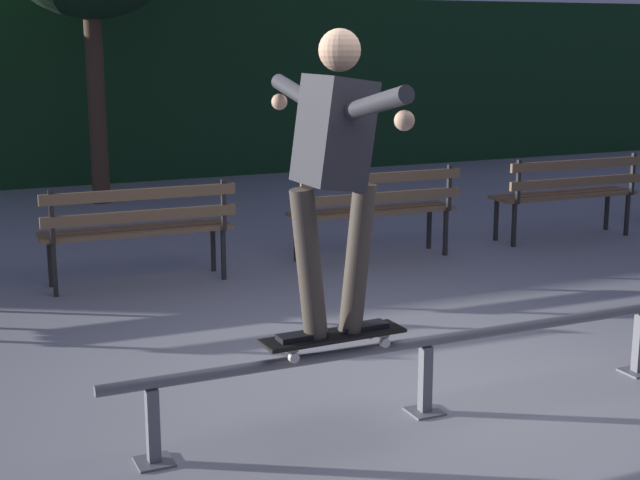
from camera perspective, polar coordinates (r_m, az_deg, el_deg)
ground_plane at (r=5.41m, az=5.40°, el=-9.82°), size 90.00×90.00×0.00m
hedge_backdrop at (r=13.98m, az=-13.93°, el=9.07°), size 24.00×1.20×2.63m
grind_rail at (r=5.13m, az=6.57°, el=-7.07°), size 3.60×0.18×0.45m
skateboard at (r=4.82m, az=0.82°, el=-6.00°), size 0.79×0.23×0.09m
skateboarder at (r=4.62m, az=0.89°, el=5.10°), size 0.62×1.41×1.56m
park_bench_left_center at (r=7.80m, az=-11.18°, el=1.03°), size 1.61×0.46×0.88m
park_bench_right_center at (r=8.56m, az=3.49°, el=2.25°), size 1.61×0.46×0.88m
park_bench_rightmost at (r=9.77m, az=15.16°, el=3.11°), size 1.61×0.46×0.88m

